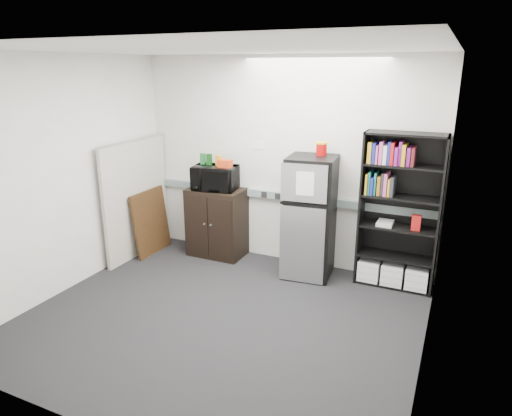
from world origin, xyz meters
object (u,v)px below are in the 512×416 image
Objects in this scene: bookshelf at (399,213)px; cabinet at (217,222)px; microwave at (215,178)px; refrigerator at (310,217)px; cubicle_partition at (137,198)px.

cabinet is (-2.41, -0.06, -0.44)m from bookshelf.
microwave is 0.38× the size of refrigerator.
cubicle_partition is (-3.43, -0.49, -0.10)m from bookshelf.
cubicle_partition is 1.15m from cabinet.
cubicle_partition is 1.14m from microwave.
cabinet is at bearing 170.59° from refrigerator.
refrigerator is (2.39, 0.34, -0.05)m from cubicle_partition.
cubicle_partition is 2.42m from refrigerator.
microwave is at bearing 21.65° from cubicle_partition.
bookshelf is 2.45m from cabinet.
bookshelf is 3.46m from cubicle_partition.
bookshelf is 1.21× the size of refrigerator.
microwave is (-2.41, -0.08, 0.20)m from bookshelf.
bookshelf reaches higher than microwave.
microwave is 1.42m from refrigerator.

